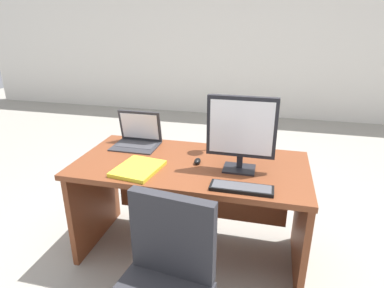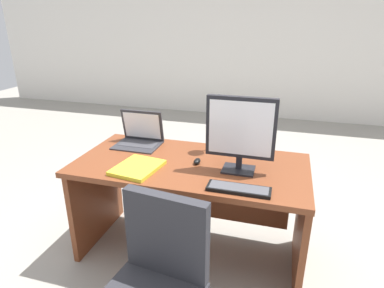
{
  "view_description": "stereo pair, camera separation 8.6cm",
  "coord_description": "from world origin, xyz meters",
  "px_view_note": "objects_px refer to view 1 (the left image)",
  "views": [
    {
      "loc": [
        0.49,
        -1.94,
        1.63
      ],
      "look_at": [
        0.0,
        0.04,
        0.85
      ],
      "focal_mm": 30.68,
      "sensor_mm": 36.0,
      "label": 1
    },
    {
      "loc": [
        0.57,
        -1.91,
        1.63
      ],
      "look_at": [
        0.0,
        0.04,
        0.85
      ],
      "focal_mm": 30.68,
      "sensor_mm": 36.0,
      "label": 2
    }
  ],
  "objects_px": {
    "keyboard": "(242,188)",
    "mouse": "(198,161)",
    "laptop": "(138,135)",
    "book": "(138,169)",
    "monitor": "(241,130)",
    "desk_lamp": "(218,110)",
    "desk": "(192,188)"
  },
  "relations": [
    {
      "from": "laptop",
      "to": "book",
      "type": "height_order",
      "value": "laptop"
    },
    {
      "from": "keyboard",
      "to": "mouse",
      "type": "relative_size",
      "value": 4.68
    },
    {
      "from": "monitor",
      "to": "desk_lamp",
      "type": "distance_m",
      "value": 0.36
    },
    {
      "from": "keyboard",
      "to": "monitor",
      "type": "bearing_deg",
      "value": 99.08
    },
    {
      "from": "monitor",
      "to": "laptop",
      "type": "bearing_deg",
      "value": 161.16
    },
    {
      "from": "desk",
      "to": "mouse",
      "type": "height_order",
      "value": "mouse"
    },
    {
      "from": "mouse",
      "to": "desk_lamp",
      "type": "xyz_separation_m",
      "value": [
        0.08,
        0.26,
        0.29
      ]
    },
    {
      "from": "desk_lamp",
      "to": "mouse",
      "type": "bearing_deg",
      "value": -107.3
    },
    {
      "from": "mouse",
      "to": "monitor",
      "type": "bearing_deg",
      "value": -6.82
    },
    {
      "from": "mouse",
      "to": "book",
      "type": "height_order",
      "value": "mouse"
    },
    {
      "from": "desk",
      "to": "desk_lamp",
      "type": "bearing_deg",
      "value": 59.79
    },
    {
      "from": "laptop",
      "to": "book",
      "type": "distance_m",
      "value": 0.47
    },
    {
      "from": "desk",
      "to": "mouse",
      "type": "distance_m",
      "value": 0.24
    },
    {
      "from": "laptop",
      "to": "keyboard",
      "type": "xyz_separation_m",
      "value": [
        0.84,
        -0.53,
        -0.07
      ]
    },
    {
      "from": "desk",
      "to": "keyboard",
      "type": "height_order",
      "value": "keyboard"
    },
    {
      "from": "desk",
      "to": "laptop",
      "type": "bearing_deg",
      "value": 157.46
    },
    {
      "from": "laptop",
      "to": "mouse",
      "type": "relative_size",
      "value": 4.34
    },
    {
      "from": "desk",
      "to": "desk_lamp",
      "type": "xyz_separation_m",
      "value": [
        0.13,
        0.22,
        0.52
      ]
    },
    {
      "from": "laptop",
      "to": "keyboard",
      "type": "bearing_deg",
      "value": -32.3
    },
    {
      "from": "monitor",
      "to": "laptop",
      "type": "xyz_separation_m",
      "value": [
        -0.8,
        0.27,
        -0.19
      ]
    },
    {
      "from": "mouse",
      "to": "book",
      "type": "xyz_separation_m",
      "value": [
        -0.34,
        -0.2,
        -0.0
      ]
    },
    {
      "from": "laptop",
      "to": "keyboard",
      "type": "distance_m",
      "value": 0.99
    },
    {
      "from": "laptop",
      "to": "book",
      "type": "xyz_separation_m",
      "value": [
        0.18,
        -0.44,
        -0.06
      ]
    },
    {
      "from": "keyboard",
      "to": "mouse",
      "type": "bearing_deg",
      "value": 137.72
    },
    {
      "from": "desk_lamp",
      "to": "book",
      "type": "distance_m",
      "value": 0.69
    },
    {
      "from": "desk",
      "to": "desk_lamp",
      "type": "relative_size",
      "value": 3.72
    },
    {
      "from": "laptop",
      "to": "desk",
      "type": "bearing_deg",
      "value": -22.54
    },
    {
      "from": "monitor",
      "to": "desk_lamp",
      "type": "bearing_deg",
      "value": 123.58
    },
    {
      "from": "desk_lamp",
      "to": "book",
      "type": "relative_size",
      "value": 1.2
    },
    {
      "from": "book",
      "to": "desk_lamp",
      "type": "bearing_deg",
      "value": 47.39
    },
    {
      "from": "desk",
      "to": "desk_lamp",
      "type": "distance_m",
      "value": 0.58
    },
    {
      "from": "desk",
      "to": "mouse",
      "type": "bearing_deg",
      "value": -42.73
    }
  ]
}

